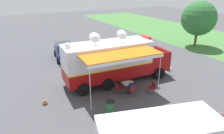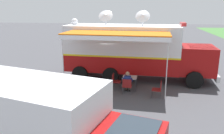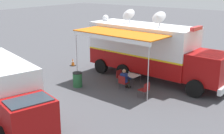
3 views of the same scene
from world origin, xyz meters
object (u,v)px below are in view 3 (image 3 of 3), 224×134
Objects in this scene: folding_chair_beside_table at (120,76)px; trash_bin at (78,80)px; seated_responder at (125,79)px; folding_chair_at_table at (123,82)px; folding_chair_spare_by_truck at (145,89)px; car_behind_truck at (174,42)px; command_truck at (151,50)px; traffic_cone at (73,62)px; folding_table at (132,76)px; water_bottle at (129,73)px; support_truck at (4,90)px.

trash_bin is at bearing -41.59° from folding_chair_beside_table.
trash_bin is at bearing -61.24° from seated_responder.
folding_chair_at_table is 0.70× the size of seated_responder.
folding_chair_spare_by_truck is 11.68m from car_behind_truck.
command_truck is 6.51m from traffic_cone.
folding_chair_at_table is at bearing -99.25° from folding_chair_spare_by_truck.
car_behind_truck reaches higher than folding_table.
folding_chair_at_table is 1.00× the size of folding_chair_beside_table.
trash_bin is 4.74m from traffic_cone.
seated_responder is (0.50, 0.04, -0.18)m from water_bottle.
folding_chair_beside_table and folding_chair_spare_by_truck have the same top height.
seated_responder is at bearing 10.11° from car_behind_truck.
folding_chair_beside_table is (-0.00, -0.85, -0.16)m from folding_table.
command_truck reaches higher than trash_bin.
water_bottle is at bearing 161.88° from support_truck.
folding_table is 0.86m from folding_chair_beside_table.
car_behind_truck is at bearing 176.97° from trash_bin.
folding_table is 0.24m from water_bottle.
seated_responder reaches higher than water_bottle.
folding_table is 0.98× the size of folding_chair_spare_by_truck.
car_behind_truck is at bearing -165.19° from command_truck.
trash_bin is 5.22m from support_truck.
seated_responder is 1.37× the size of trash_bin.
folding_table is 0.82m from folding_chair_at_table.
folding_table is at bearing 78.88° from traffic_cone.
command_truck is 11.35× the size of folding_table.
folding_table is 0.93× the size of trash_bin.
folding_chair_spare_by_truck is 0.12× the size of support_truck.
command_truck is 11.06× the size of folding_chair_beside_table.
water_bottle reaches higher than folding_chair_beside_table.
traffic_cone is 9.18m from support_truck.
folding_chair_spare_by_truck is (0.27, 1.66, 0.00)m from folding_chair_at_table.
command_truck is 11.06× the size of folding_chair_spare_by_truck.
folding_chair_at_table is 1.10m from folding_chair_beside_table.
seated_responder reaches higher than folding_chair_at_table.
support_truck is (6.07, -3.99, 0.87)m from folding_chair_spare_by_truck.
trash_bin is (2.00, -2.63, -0.22)m from folding_table.
folding_chair_spare_by_truck is 0.20× the size of car_behind_truck.
folding_chair_spare_by_truck is 4.29m from trash_bin.
folding_chair_at_table reaches higher than traffic_cone.
folding_chair_spare_by_truck is (0.96, 1.69, -0.32)m from water_bottle.
folding_chair_beside_table is 0.12× the size of support_truck.
folding_chair_spare_by_truck is at bearing 74.45° from seated_responder.
support_truck is 17.20m from car_behind_truck.
seated_responder is at bearing -4.51° from command_truck.
seated_responder is at bearing 73.26° from traffic_cone.
command_truck is 2.45m from water_bottle.
water_bottle is 0.54m from seated_responder.
traffic_cone is (-1.20, -5.26, -0.23)m from folding_chair_beside_table.
trash_bin is 12.08m from car_behind_truck.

